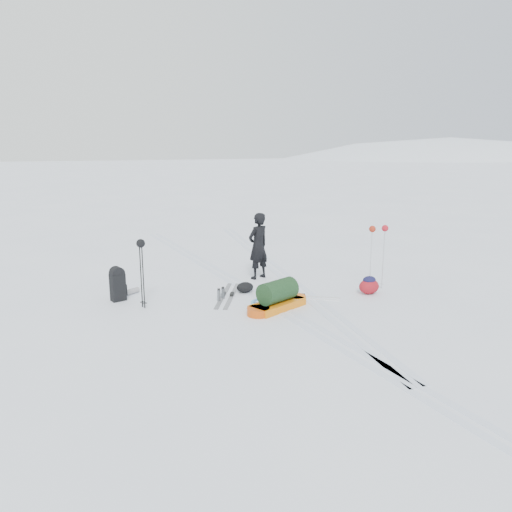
% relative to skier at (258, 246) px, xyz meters
% --- Properties ---
extents(ground, '(200.00, 200.00, 0.00)m').
position_rel_skier_xyz_m(ground, '(-0.59, -1.45, -0.86)').
color(ground, white).
rests_on(ground, ground).
extents(snow_hill_backdrop, '(359.50, 192.00, 162.45)m').
position_rel_skier_xyz_m(snow_hill_backdrop, '(62.09, 82.57, -69.88)').
color(snow_hill_backdrop, white).
rests_on(snow_hill_backdrop, ground).
extents(ski_tracks, '(3.38, 17.97, 0.01)m').
position_rel_skier_xyz_m(ski_tracks, '(0.02, -0.58, -0.85)').
color(ski_tracks, silver).
rests_on(ski_tracks, ground).
extents(skier, '(0.73, 0.61, 1.71)m').
position_rel_skier_xyz_m(skier, '(0.00, 0.00, 0.00)').
color(skier, black).
rests_on(skier, ground).
extents(pulk_sled, '(1.68, 1.07, 0.62)m').
position_rel_skier_xyz_m(pulk_sled, '(-0.57, -2.41, -0.62)').
color(pulk_sled, orange).
rests_on(pulk_sled, ground).
extents(expedition_rucksack, '(0.72, 0.69, 0.78)m').
position_rel_skier_xyz_m(expedition_rucksack, '(-3.56, -0.50, -0.50)').
color(expedition_rucksack, black).
rests_on(expedition_rucksack, ground).
extents(ski_poles_black, '(0.18, 0.21, 1.49)m').
position_rel_skier_xyz_m(ski_poles_black, '(-3.17, -1.25, 0.36)').
color(ski_poles_black, black).
rests_on(ski_poles_black, ground).
extents(ski_poles_silver, '(0.49, 0.18, 1.55)m').
position_rel_skier_xyz_m(ski_poles_silver, '(2.22, -1.99, 0.44)').
color(ski_poles_silver, silver).
rests_on(ski_poles_silver, ground).
extents(touring_skis_grey, '(1.19, 1.88, 0.07)m').
position_rel_skier_xyz_m(touring_skis_grey, '(-1.24, -1.15, -0.84)').
color(touring_skis_grey, gray).
rests_on(touring_skis_grey, ground).
extents(touring_skis_white, '(1.63, 1.17, 0.06)m').
position_rel_skier_xyz_m(touring_skis_white, '(0.25, -1.91, -0.84)').
color(touring_skis_white, white).
rests_on(touring_skis_white, ground).
extents(rope_coil, '(0.57, 0.57, 0.05)m').
position_rel_skier_xyz_m(rope_coil, '(-0.74, -1.93, -0.83)').
color(rope_coil, '#5EC4E5').
rests_on(rope_coil, ground).
extents(small_daypack, '(0.55, 0.45, 0.42)m').
position_rel_skier_xyz_m(small_daypack, '(1.84, -2.25, -0.65)').
color(small_daypack, maroon).
rests_on(small_daypack, ground).
extents(thermos_pair, '(0.23, 0.24, 0.29)m').
position_rel_skier_xyz_m(thermos_pair, '(-1.48, -1.38, -0.72)').
color(thermos_pair, slate).
rests_on(thermos_pair, ground).
extents(stuff_sack, '(0.47, 0.40, 0.25)m').
position_rel_skier_xyz_m(stuff_sack, '(-0.78, -1.06, -0.73)').
color(stuff_sack, black).
rests_on(stuff_sack, ground).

